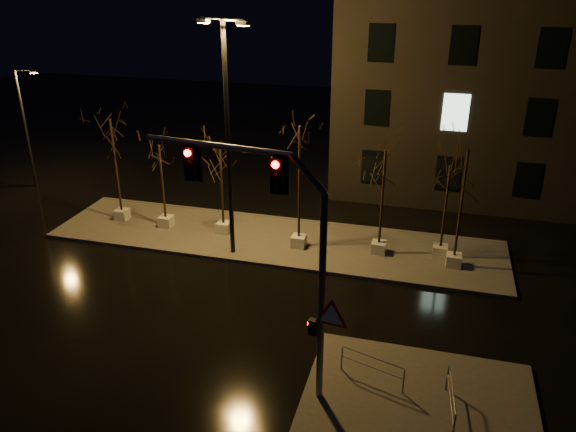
% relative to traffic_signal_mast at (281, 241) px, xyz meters
% --- Properties ---
extents(ground, '(90.00, 90.00, 0.00)m').
position_rel_traffic_signal_mast_xyz_m(ground, '(-3.26, 4.05, -5.22)').
color(ground, black).
rests_on(ground, ground).
extents(median, '(22.00, 5.00, 0.15)m').
position_rel_traffic_signal_mast_xyz_m(median, '(-3.26, 10.05, -5.14)').
color(median, '#474440').
rests_on(median, ground).
extents(sidewalk_corner, '(7.00, 5.00, 0.15)m').
position_rel_traffic_signal_mast_xyz_m(sidewalk_corner, '(4.24, 0.55, -5.14)').
color(sidewalk_corner, '#474440').
rests_on(sidewalk_corner, ground).
extents(building, '(25.00, 12.00, 15.00)m').
position_rel_traffic_signal_mast_xyz_m(building, '(10.74, 22.05, 2.28)').
color(building, black).
rests_on(building, ground).
extents(tree_0, '(1.80, 1.80, 5.51)m').
position_rel_traffic_signal_mast_xyz_m(tree_0, '(-11.56, 10.16, -0.88)').
color(tree_0, beige).
rests_on(tree_0, median).
extents(tree_1, '(1.80, 1.80, 4.42)m').
position_rel_traffic_signal_mast_xyz_m(tree_1, '(-8.94, 9.96, -1.71)').
color(tree_1, beige).
rests_on(tree_1, median).
extents(tree_2, '(1.80, 1.80, 4.40)m').
position_rel_traffic_signal_mast_xyz_m(tree_2, '(-5.83, 10.05, -1.72)').
color(tree_2, beige).
rests_on(tree_2, median).
extents(tree_3, '(1.80, 1.80, 5.99)m').
position_rel_traffic_signal_mast_xyz_m(tree_3, '(-1.84, 9.52, -0.52)').
color(tree_3, beige).
rests_on(tree_3, median).
extents(tree_4, '(1.80, 1.80, 5.07)m').
position_rel_traffic_signal_mast_xyz_m(tree_4, '(1.88, 9.86, -1.22)').
color(tree_4, beige).
rests_on(tree_4, median).
extents(tree_5, '(1.80, 1.80, 4.50)m').
position_rel_traffic_signal_mast_xyz_m(tree_5, '(4.63, 10.22, -1.65)').
color(tree_5, beige).
rests_on(tree_5, median).
extents(tree_6, '(1.80, 1.80, 5.50)m').
position_rel_traffic_signal_mast_xyz_m(tree_6, '(5.24, 9.47, -0.89)').
color(tree_6, beige).
rests_on(tree_6, median).
extents(traffic_signal_mast, '(6.27, 0.95, 7.71)m').
position_rel_traffic_signal_mast_xyz_m(traffic_signal_mast, '(0.00, 0.00, 0.00)').
color(traffic_signal_mast, '#5A5D61').
rests_on(traffic_signal_mast, sidewalk_corner).
extents(streetlight_main, '(2.52, 1.12, 10.32)m').
position_rel_traffic_signal_mast_xyz_m(streetlight_main, '(-4.67, 8.20, 0.89)').
color(streetlight_main, black).
rests_on(streetlight_main, median).
extents(streetlight_far, '(1.35, 0.58, 7.02)m').
position_rel_traffic_signal_mast_xyz_m(streetlight_far, '(-19.41, 13.60, -1.35)').
color(streetlight_far, black).
rests_on(streetlight_far, ground).
extents(guard_rail_a, '(2.08, 0.69, 0.94)m').
position_rel_traffic_signal_mast_xyz_m(guard_rail_a, '(2.71, 0.92, -4.45)').
color(guard_rail_a, '#5A5D61').
rests_on(guard_rail_a, sidewalk_corner).
extents(guard_rail_b, '(0.24, 2.23, 1.06)m').
position_rel_traffic_signal_mast_xyz_m(guard_rail_b, '(5.12, 0.02, -4.38)').
color(guard_rail_b, '#5A5D61').
rests_on(guard_rail_b, sidewalk_corner).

